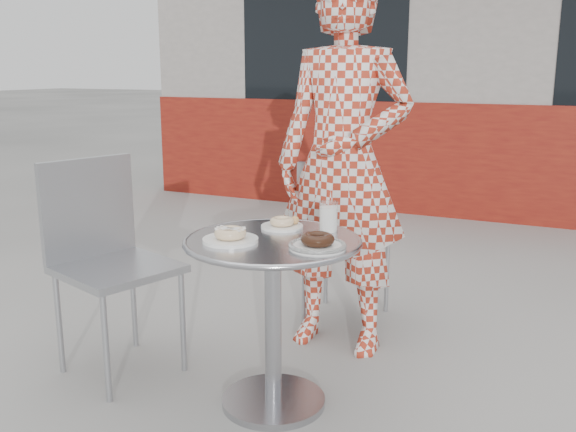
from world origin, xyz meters
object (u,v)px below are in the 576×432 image
at_px(plate_checker, 317,244).
at_px(plate_far, 283,224).
at_px(plate_near, 230,236).
at_px(milk_cup, 328,217).
at_px(chair_far, 346,272).
at_px(seated_person, 343,165).
at_px(chair_left, 118,309).
at_px(bistro_table, 273,281).

bearing_deg(plate_checker, plate_far, 137.65).
bearing_deg(plate_near, milk_cup, 47.91).
height_order(chair_far, seated_person, seated_person).
xyz_separation_m(plate_near, plate_checker, (0.32, 0.05, -0.00)).
xyz_separation_m(plate_far, plate_near, (-0.08, -0.27, 0.00)).
relative_size(plate_checker, milk_cup, 1.77).
xyz_separation_m(chair_left, plate_far, (0.70, 0.19, 0.41)).
relative_size(seated_person, plate_checker, 8.39).
xyz_separation_m(seated_person, plate_near, (-0.16, -0.75, -0.17)).
height_order(bistro_table, chair_left, chair_left).
xyz_separation_m(plate_checker, milk_cup, (-0.06, 0.24, 0.04)).
bearing_deg(chair_far, milk_cup, 101.15).
bearing_deg(plate_far, chair_left, -165.06).
xyz_separation_m(chair_left, seated_person, (0.77, 0.67, 0.58)).
distance_m(chair_far, seated_person, 0.68).
relative_size(chair_left, plate_checker, 4.45).
height_order(plate_near, plate_checker, plate_checker).
xyz_separation_m(bistro_table, chair_left, (-0.73, -0.02, -0.23)).
bearing_deg(chair_far, bistro_table, 89.68).
bearing_deg(seated_person, plate_checker, -76.53).
distance_m(bistro_table, plate_far, 0.25).
height_order(chair_left, plate_far, chair_left).
xyz_separation_m(chair_left, plate_checker, (0.93, -0.03, 0.41)).
bearing_deg(plate_far, plate_near, -107.45).
bearing_deg(plate_near, bistro_table, 39.64).
bearing_deg(plate_far, plate_checker, -42.35).
distance_m(seated_person, plate_near, 0.79).
bearing_deg(plate_far, bistro_table, -77.33).
bearing_deg(plate_near, chair_far, 85.74).
bearing_deg(plate_checker, chair_far, 103.78).
relative_size(seated_person, plate_far, 10.38).
relative_size(seated_person, milk_cup, 14.86).
bearing_deg(plate_checker, plate_near, -170.94).
height_order(bistro_table, milk_cup, milk_cup).
bearing_deg(milk_cup, plate_far, -171.45).
height_order(bistro_table, chair_far, chair_far).
xyz_separation_m(chair_far, plate_checker, (0.24, -1.00, 0.43)).
bearing_deg(bistro_table, seated_person, 86.92).
height_order(chair_left, plate_near, chair_left).
xyz_separation_m(seated_person, plate_far, (-0.07, -0.48, -0.17)).
xyz_separation_m(chair_left, plate_near, (0.61, -0.08, 0.41)).
bearing_deg(chair_far, plate_far, 87.49).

